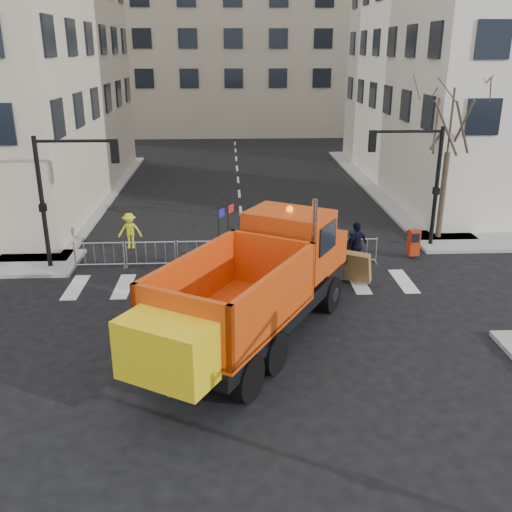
{
  "coord_description": "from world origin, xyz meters",
  "views": [
    {
      "loc": [
        -0.63,
        -14.67,
        8.51
      ],
      "look_at": [
        0.2,
        2.5,
        2.24
      ],
      "focal_mm": 40.0,
      "sensor_mm": 36.0,
      "label": 1
    }
  ],
  "objects_px": {
    "plow_truck": "(255,285)",
    "cop_c": "(356,245)",
    "cop_a": "(351,249)",
    "worker": "(130,231)",
    "cop_b": "(311,264)",
    "newspaper_box": "(414,243)"
  },
  "relations": [
    {
      "from": "worker",
      "to": "newspaper_box",
      "type": "height_order",
      "value": "worker"
    },
    {
      "from": "plow_truck",
      "to": "cop_a",
      "type": "bearing_deg",
      "value": -3.95
    },
    {
      "from": "cop_a",
      "to": "cop_b",
      "type": "bearing_deg",
      "value": 4.12
    },
    {
      "from": "worker",
      "to": "plow_truck",
      "type": "bearing_deg",
      "value": -59.36
    },
    {
      "from": "plow_truck",
      "to": "cop_c",
      "type": "xyz_separation_m",
      "value": [
        4.43,
        6.18,
        -0.94
      ]
    },
    {
      "from": "plow_truck",
      "to": "worker",
      "type": "xyz_separation_m",
      "value": [
        -5.11,
        8.72,
        -0.97
      ]
    },
    {
      "from": "plow_truck",
      "to": "newspaper_box",
      "type": "xyz_separation_m",
      "value": [
        7.15,
        7.24,
        -1.22
      ]
    },
    {
      "from": "worker",
      "to": "cop_c",
      "type": "bearing_deg",
      "value": -14.66
    },
    {
      "from": "plow_truck",
      "to": "cop_b",
      "type": "xyz_separation_m",
      "value": [
        2.29,
        4.25,
        -1.0
      ]
    },
    {
      "from": "plow_truck",
      "to": "worker",
      "type": "distance_m",
      "value": 10.16
    },
    {
      "from": "cop_a",
      "to": "cop_b",
      "type": "relative_size",
      "value": 0.88
    },
    {
      "from": "worker",
      "to": "newspaper_box",
      "type": "distance_m",
      "value": 12.35
    },
    {
      "from": "plow_truck",
      "to": "cop_a",
      "type": "relative_size",
      "value": 6.79
    },
    {
      "from": "cop_b",
      "to": "newspaper_box",
      "type": "distance_m",
      "value": 5.7
    },
    {
      "from": "cop_a",
      "to": "cop_c",
      "type": "relative_size",
      "value": 0.83
    },
    {
      "from": "cop_a",
      "to": "newspaper_box",
      "type": "bearing_deg",
      "value": 158.64
    },
    {
      "from": "cop_c",
      "to": "cop_b",
      "type": "bearing_deg",
      "value": 6.46
    },
    {
      "from": "plow_truck",
      "to": "cop_c",
      "type": "relative_size",
      "value": 5.65
    },
    {
      "from": "cop_a",
      "to": "worker",
      "type": "relative_size",
      "value": 1.02
    },
    {
      "from": "cop_c",
      "to": "worker",
      "type": "distance_m",
      "value": 9.87
    },
    {
      "from": "plow_truck",
      "to": "cop_a",
      "type": "height_order",
      "value": "plow_truck"
    },
    {
      "from": "plow_truck",
      "to": "worker",
      "type": "relative_size",
      "value": 6.93
    }
  ]
}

